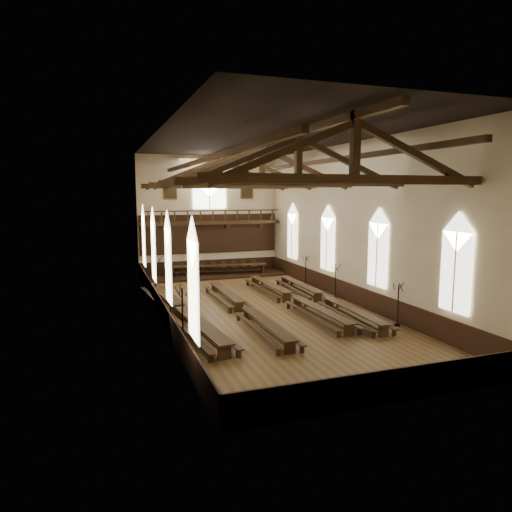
% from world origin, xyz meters
% --- Properties ---
extents(ground, '(26.00, 26.00, 0.00)m').
position_xyz_m(ground, '(0.00, 0.00, 0.00)').
color(ground, brown).
rests_on(ground, ground).
extents(room_walls, '(26.00, 26.00, 26.00)m').
position_xyz_m(room_walls, '(0.00, 0.00, 6.46)').
color(room_walls, beige).
rests_on(room_walls, ground).
extents(wainscot_band, '(12.00, 26.00, 1.20)m').
position_xyz_m(wainscot_band, '(0.00, 0.00, 0.60)').
color(wainscot_band, black).
rests_on(wainscot_band, ground).
extents(side_windows, '(11.85, 19.80, 4.50)m').
position_xyz_m(side_windows, '(-0.00, -0.00, 3.74)').
color(side_windows, white).
rests_on(side_windows, room_walls).
extents(end_window, '(2.80, 0.12, 3.80)m').
position_xyz_m(end_window, '(0.00, 12.90, 7.22)').
color(end_window, white).
rests_on(end_window, room_walls).
extents(minstrels_gallery, '(11.80, 1.24, 3.70)m').
position_xyz_m(minstrels_gallery, '(0.00, 12.66, 3.91)').
color(minstrels_gallery, '#3B2812').
rests_on(minstrels_gallery, room_walls).
extents(portraits, '(7.75, 0.09, 1.45)m').
position_xyz_m(portraits, '(0.00, 12.90, 7.10)').
color(portraits, brown).
rests_on(portraits, room_walls).
extents(roof_trusses, '(11.70, 25.70, 2.80)m').
position_xyz_m(roof_trusses, '(0.00, -0.00, 8.22)').
color(roof_trusses, '#3B2812').
rests_on(roof_trusses, room_walls).
extents(refectory_row_a, '(2.21, 14.56, 0.75)m').
position_xyz_m(refectory_row_a, '(-5.00, -0.44, 0.55)').
color(refectory_row_a, '#3B2812').
rests_on(refectory_row_a, ground).
extents(refectory_row_b, '(1.38, 13.71, 0.68)m').
position_xyz_m(refectory_row_b, '(-1.46, -1.03, 0.49)').
color(refectory_row_b, '#3B2812').
rests_on(refectory_row_b, ground).
extents(refectory_row_c, '(1.51, 13.88, 0.69)m').
position_xyz_m(refectory_row_c, '(2.12, 0.38, 0.50)').
color(refectory_row_c, '#3B2812').
rests_on(refectory_row_c, ground).
extents(refectory_row_d, '(1.58, 13.81, 0.68)m').
position_xyz_m(refectory_row_d, '(3.96, -0.33, 0.50)').
color(refectory_row_d, '#3B2812').
rests_on(refectory_row_d, ground).
extents(dais, '(11.40, 2.96, 0.20)m').
position_xyz_m(dais, '(0.12, 11.40, 0.10)').
color(dais, black).
rests_on(dais, ground).
extents(high_table, '(8.46, 2.05, 0.79)m').
position_xyz_m(high_table, '(0.12, 11.40, 0.86)').
color(high_table, '#3B2812').
rests_on(high_table, dais).
extents(high_chairs, '(7.66, 0.46, 0.94)m').
position_xyz_m(high_chairs, '(0.12, 12.21, 0.71)').
color(high_chairs, '#3B2812').
rests_on(high_chairs, dais).
extents(candelabrum_left_near, '(0.84, 0.79, 2.77)m').
position_xyz_m(candelabrum_left_near, '(-5.55, -4.64, 0.84)').
color(candelabrum_left_near, black).
rests_on(candelabrum_left_near, ground).
extents(candelabrum_left_mid, '(0.77, 0.85, 2.78)m').
position_xyz_m(candelabrum_left_mid, '(-5.55, -1.03, 0.84)').
color(candelabrum_left_mid, black).
rests_on(candelabrum_left_mid, ground).
extents(candelabrum_left_far, '(0.80, 0.84, 2.78)m').
position_xyz_m(candelabrum_left_far, '(-5.55, 5.35, 0.84)').
color(candelabrum_left_far, black).
rests_on(candelabrum_left_far, ground).
extents(candelabrum_right_near, '(0.70, 0.66, 2.31)m').
position_xyz_m(candelabrum_right_near, '(5.55, -5.52, 0.70)').
color(candelabrum_right_near, black).
rests_on(candelabrum_right_near, ground).
extents(candelabrum_right_mid, '(0.65, 0.70, 2.29)m').
position_xyz_m(candelabrum_right_mid, '(5.55, 1.09, 0.70)').
color(candelabrum_right_mid, black).
rests_on(candelabrum_right_mid, ground).
extents(candelabrum_right_far, '(0.69, 0.65, 2.29)m').
position_xyz_m(candelabrum_right_far, '(5.55, 5.62, 0.70)').
color(candelabrum_right_far, black).
rests_on(candelabrum_right_far, ground).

